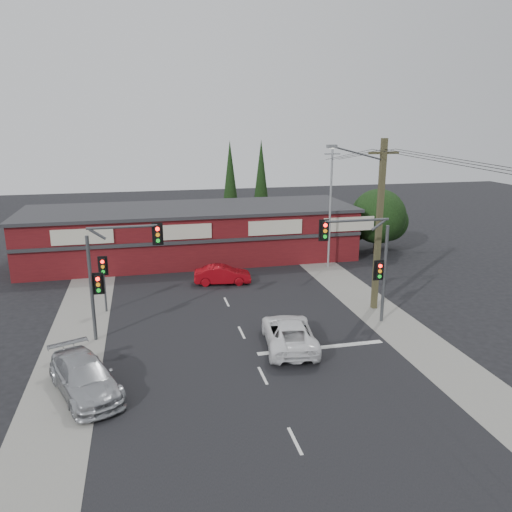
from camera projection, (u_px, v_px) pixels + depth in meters
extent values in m
plane|color=black|center=(246.00, 342.00, 25.45)|extent=(120.00, 120.00, 0.00)
cube|color=black|center=(229.00, 308.00, 30.15)|extent=(14.00, 70.00, 0.01)
cube|color=gray|center=(82.00, 319.00, 28.32)|extent=(3.00, 70.00, 0.02)
cube|color=gray|center=(360.00, 297.00, 31.98)|extent=(3.00, 70.00, 0.02)
cube|color=silver|center=(321.00, 347.00, 24.79)|extent=(6.50, 0.35, 0.01)
imported|color=white|center=(289.00, 333.00, 24.79)|extent=(3.05, 5.41, 1.43)
imported|color=#AAADB0|center=(85.00, 377.00, 20.45)|extent=(3.77, 5.44, 1.46)
imported|color=maroon|center=(223.00, 275.00, 34.48)|extent=(4.04, 1.88, 1.28)
cube|color=silver|center=(295.00, 441.00, 17.53)|extent=(0.12, 1.60, 0.01)
cube|color=silver|center=(263.00, 376.00, 22.04)|extent=(0.12, 1.60, 0.01)
cube|color=silver|center=(242.00, 332.00, 26.56)|extent=(0.12, 1.60, 0.01)
cube|color=silver|center=(227.00, 302.00, 31.07)|extent=(0.12, 1.60, 0.01)
cube|color=silver|center=(215.00, 279.00, 35.59)|extent=(0.12, 1.60, 0.01)
cube|color=silver|center=(207.00, 261.00, 40.10)|extent=(0.12, 1.60, 0.01)
cube|color=silver|center=(200.00, 247.00, 44.61)|extent=(0.12, 1.60, 0.01)
cube|color=silver|center=(194.00, 236.00, 49.13)|extent=(0.12, 1.60, 0.01)
cube|color=silver|center=(189.00, 226.00, 53.64)|extent=(0.12, 1.60, 0.01)
cube|color=#521014|center=(191.00, 234.00, 40.71)|extent=(26.00, 8.00, 4.00)
cube|color=#2D2D30|center=(191.00, 209.00, 40.17)|extent=(26.40, 8.40, 0.25)
cube|color=beige|center=(82.00, 237.00, 34.89)|extent=(4.20, 0.12, 1.10)
cube|color=beige|center=(183.00, 232.00, 36.40)|extent=(4.20, 0.12, 1.10)
cube|color=beige|center=(275.00, 227.00, 37.91)|extent=(4.20, 0.12, 1.10)
cube|color=beige|center=(349.00, 224.00, 39.20)|extent=(4.20, 0.12, 1.10)
cube|color=#2D2D30|center=(197.00, 242.00, 36.78)|extent=(26.00, 0.15, 0.25)
cylinder|color=#2D2116|center=(377.00, 243.00, 42.46)|extent=(0.50, 0.50, 1.80)
sphere|color=black|center=(378.00, 216.00, 41.86)|extent=(4.60, 4.60, 4.60)
sphere|color=black|center=(388.00, 221.00, 43.31)|extent=(3.40, 3.40, 3.40)
sphere|color=black|center=(356.00, 224.00, 43.13)|extent=(2.80, 2.80, 2.80)
cylinder|color=#2D2116|center=(231.00, 227.00, 48.53)|extent=(0.24, 0.24, 2.00)
cone|color=black|center=(230.00, 180.00, 47.36)|extent=(1.80, 1.80, 7.50)
cylinder|color=#2D2116|center=(261.00, 221.00, 51.17)|extent=(0.24, 0.24, 2.00)
cone|color=black|center=(261.00, 177.00, 50.00)|extent=(1.80, 1.80, 7.50)
cylinder|color=#47494C|center=(91.00, 289.00, 25.00)|extent=(0.18, 0.18, 5.50)
cylinder|color=#47494C|center=(122.00, 227.00, 24.56)|extent=(3.40, 0.14, 0.14)
cylinder|color=#47494C|center=(97.00, 234.00, 24.38)|extent=(0.82, 0.14, 0.63)
cube|color=black|center=(158.00, 234.00, 25.04)|extent=(0.32, 0.22, 0.95)
cube|color=black|center=(158.00, 234.00, 25.11)|extent=(0.55, 0.04, 1.15)
cylinder|color=#FF0C07|center=(157.00, 229.00, 24.84)|extent=(0.20, 0.06, 0.20)
cylinder|color=orange|center=(158.00, 235.00, 24.92)|extent=(0.20, 0.06, 0.20)
cylinder|color=#0CE526|center=(158.00, 241.00, 25.00)|extent=(0.20, 0.06, 0.20)
cube|color=black|center=(98.00, 284.00, 25.01)|extent=(0.32, 0.22, 0.95)
cube|color=black|center=(98.00, 283.00, 25.07)|extent=(0.55, 0.04, 1.15)
cylinder|color=#FF0C07|center=(98.00, 279.00, 24.81)|extent=(0.20, 0.06, 0.20)
cylinder|color=orange|center=(98.00, 285.00, 24.89)|extent=(0.20, 0.06, 0.20)
cylinder|color=#0CE526|center=(99.00, 290.00, 24.96)|extent=(0.20, 0.06, 0.20)
cylinder|color=#47494C|center=(384.00, 275.00, 27.40)|extent=(0.18, 0.18, 5.50)
cylinder|color=#47494C|center=(357.00, 220.00, 26.20)|extent=(3.60, 0.14, 0.14)
cylinder|color=#47494C|center=(379.00, 225.00, 26.55)|extent=(0.82, 0.14, 0.63)
cube|color=black|center=(324.00, 230.00, 25.93)|extent=(0.32, 0.22, 0.95)
cube|color=black|center=(324.00, 230.00, 26.00)|extent=(0.55, 0.04, 1.15)
cylinder|color=#FF0C07|center=(325.00, 225.00, 25.73)|extent=(0.20, 0.06, 0.20)
cylinder|color=orange|center=(325.00, 231.00, 25.81)|extent=(0.20, 0.06, 0.20)
cylinder|color=#0CE526|center=(325.00, 237.00, 25.89)|extent=(0.20, 0.06, 0.20)
cube|color=black|center=(379.00, 271.00, 27.26)|extent=(0.32, 0.22, 0.95)
cube|color=black|center=(378.00, 270.00, 27.32)|extent=(0.55, 0.04, 1.15)
cylinder|color=#FF0C07|center=(380.00, 266.00, 27.06)|extent=(0.20, 0.06, 0.20)
cylinder|color=orange|center=(380.00, 271.00, 27.14)|extent=(0.20, 0.06, 0.20)
cylinder|color=#0CE526|center=(380.00, 276.00, 27.21)|extent=(0.20, 0.06, 0.20)
cylinder|color=#47494C|center=(105.00, 287.00, 29.15)|extent=(0.12, 0.12, 3.00)
cube|color=black|center=(103.00, 266.00, 28.81)|extent=(0.32, 0.22, 0.95)
cube|color=black|center=(103.00, 266.00, 28.88)|extent=(0.55, 0.04, 1.15)
cylinder|color=#FF0C07|center=(102.00, 262.00, 28.61)|extent=(0.20, 0.06, 0.20)
cylinder|color=orange|center=(103.00, 267.00, 28.69)|extent=(0.20, 0.06, 0.20)
cylinder|color=#0CE526|center=(103.00, 272.00, 28.77)|extent=(0.20, 0.06, 0.20)
cube|color=#4B462A|center=(379.00, 227.00, 28.80)|extent=(0.30, 0.30, 10.00)
cube|color=#4B462A|center=(384.00, 153.00, 27.71)|extent=(1.80, 0.14, 0.14)
cylinder|color=#47494C|center=(358.00, 153.00, 27.23)|extent=(3.23, 0.39, 0.89)
cube|color=slate|center=(332.00, 146.00, 26.64)|extent=(0.55, 0.25, 0.18)
cylinder|color=silver|center=(332.00, 148.00, 26.66)|extent=(0.28, 0.28, 0.05)
cylinder|color=gray|center=(330.00, 209.00, 37.51)|extent=(0.16, 0.16, 9.00)
cube|color=gray|center=(332.00, 154.00, 36.45)|extent=(1.20, 0.10, 0.10)
cylinder|color=black|center=(346.00, 155.00, 31.98)|extent=(0.73, 9.01, 1.22)
cylinder|color=black|center=(490.00, 170.00, 18.13)|extent=(0.32, 20.00, 0.52)
cylinder|color=black|center=(354.00, 155.00, 32.11)|extent=(0.52, 9.00, 1.22)
cylinder|color=black|center=(506.00, 170.00, 18.28)|extent=(0.32, 20.00, 0.52)
cylinder|color=black|center=(363.00, 155.00, 32.23)|extent=(0.31, 9.00, 1.22)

